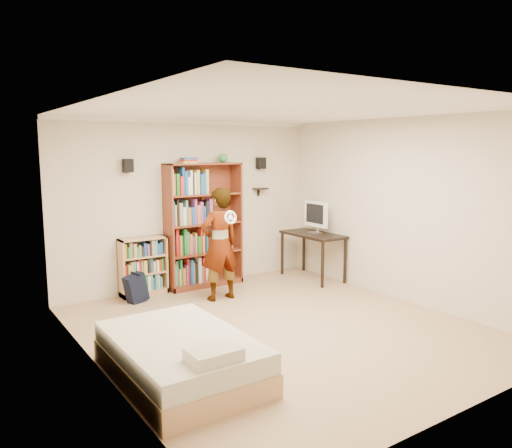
{
  "coord_description": "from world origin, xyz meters",
  "views": [
    {
      "loc": [
        -3.63,
        -4.83,
        2.24
      ],
      "look_at": [
        0.03,
        0.6,
        1.26
      ],
      "focal_mm": 35.0,
      "sensor_mm": 36.0,
      "label": 1
    }
  ],
  "objects_px": {
    "daybed": "(180,352)",
    "person": "(220,244)",
    "low_bookshelf": "(143,266)",
    "tall_bookshelf": "(204,225)",
    "computer_desk": "(313,256)"
  },
  "relations": [
    {
      "from": "daybed",
      "to": "person",
      "type": "height_order",
      "value": "person"
    },
    {
      "from": "tall_bookshelf",
      "to": "computer_desk",
      "type": "height_order",
      "value": "tall_bookshelf"
    },
    {
      "from": "low_bookshelf",
      "to": "daybed",
      "type": "xyz_separation_m",
      "value": [
        -0.76,
        -2.91,
        -0.18
      ]
    },
    {
      "from": "tall_bookshelf",
      "to": "daybed",
      "type": "relative_size",
      "value": 1.12
    },
    {
      "from": "low_bookshelf",
      "to": "person",
      "type": "xyz_separation_m",
      "value": [
        0.87,
        -0.87,
        0.39
      ]
    },
    {
      "from": "daybed",
      "to": "person",
      "type": "distance_m",
      "value": 2.68
    },
    {
      "from": "low_bookshelf",
      "to": "computer_desk",
      "type": "bearing_deg",
      "value": -13.99
    },
    {
      "from": "tall_bookshelf",
      "to": "daybed",
      "type": "distance_m",
      "value": 3.46
    },
    {
      "from": "computer_desk",
      "to": "person",
      "type": "bearing_deg",
      "value": -175.21
    },
    {
      "from": "computer_desk",
      "to": "person",
      "type": "relative_size",
      "value": 0.69
    },
    {
      "from": "low_bookshelf",
      "to": "person",
      "type": "bearing_deg",
      "value": -44.93
    },
    {
      "from": "tall_bookshelf",
      "to": "person",
      "type": "relative_size",
      "value": 1.2
    },
    {
      "from": "computer_desk",
      "to": "tall_bookshelf",
      "type": "bearing_deg",
      "value": 159.91
    },
    {
      "from": "computer_desk",
      "to": "person",
      "type": "xyz_separation_m",
      "value": [
        -1.95,
        -0.16,
        0.44
      ]
    },
    {
      "from": "tall_bookshelf",
      "to": "person",
      "type": "distance_m",
      "value": 0.85
    }
  ]
}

